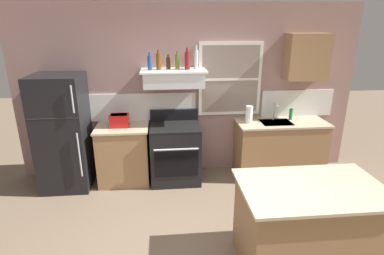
{
  "coord_description": "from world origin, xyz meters",
  "views": [
    {
      "loc": [
        -0.41,
        -2.59,
        2.41
      ],
      "look_at": [
        -0.05,
        1.2,
        1.1
      ],
      "focal_mm": 28.83,
      "sensor_mm": 36.0,
      "label": 1
    }
  ],
  "objects_px": {
    "bottle_brown_stout": "(168,63)",
    "bottle_clear_tall": "(196,59)",
    "stove_range": "(175,152)",
    "kitchen_island": "(307,226)",
    "bottle_olive_oil_square": "(177,62)",
    "dish_soap_bottle": "(291,114)",
    "bottle_blue_liqueur": "(150,63)",
    "refrigerator": "(63,133)",
    "bottle_amber_wine": "(159,62)",
    "toaster": "(119,120)",
    "bottle_red_label_wine": "(187,60)",
    "paper_towel_roll": "(249,114)"
  },
  "relations": [
    {
      "from": "bottle_brown_stout",
      "to": "bottle_clear_tall",
      "type": "distance_m",
      "value": 0.42
    },
    {
      "from": "stove_range",
      "to": "kitchen_island",
      "type": "bearing_deg",
      "value": -57.63
    },
    {
      "from": "bottle_olive_oil_square",
      "to": "bottle_clear_tall",
      "type": "bearing_deg",
      "value": 9.03
    },
    {
      "from": "bottle_clear_tall",
      "to": "kitchen_island",
      "type": "height_order",
      "value": "bottle_clear_tall"
    },
    {
      "from": "dish_soap_bottle",
      "to": "kitchen_island",
      "type": "bearing_deg",
      "value": -106.8
    },
    {
      "from": "bottle_blue_liqueur",
      "to": "bottle_clear_tall",
      "type": "distance_m",
      "value": 0.69
    },
    {
      "from": "refrigerator",
      "to": "bottle_amber_wine",
      "type": "distance_m",
      "value": 1.76
    },
    {
      "from": "refrigerator",
      "to": "dish_soap_bottle",
      "type": "distance_m",
      "value": 3.54
    },
    {
      "from": "toaster",
      "to": "bottle_clear_tall",
      "type": "distance_m",
      "value": 1.47
    },
    {
      "from": "bottle_blue_liqueur",
      "to": "bottle_olive_oil_square",
      "type": "distance_m",
      "value": 0.4
    },
    {
      "from": "stove_range",
      "to": "bottle_clear_tall",
      "type": "bearing_deg",
      "value": 24.3
    },
    {
      "from": "bottle_clear_tall",
      "to": "kitchen_island",
      "type": "xyz_separation_m",
      "value": [
        0.9,
        -2.12,
        -1.43
      ]
    },
    {
      "from": "bottle_olive_oil_square",
      "to": "bottle_red_label_wine",
      "type": "xyz_separation_m",
      "value": [
        0.14,
        -0.02,
        0.02
      ]
    },
    {
      "from": "stove_range",
      "to": "bottle_clear_tall",
      "type": "height_order",
      "value": "bottle_clear_tall"
    },
    {
      "from": "refrigerator",
      "to": "bottle_brown_stout",
      "type": "relative_size",
      "value": 8.04
    },
    {
      "from": "refrigerator",
      "to": "bottle_olive_oil_square",
      "type": "xyz_separation_m",
      "value": [
        1.71,
        0.13,
        1.0
      ]
    },
    {
      "from": "refrigerator",
      "to": "paper_towel_roll",
      "type": "xyz_separation_m",
      "value": [
        2.81,
        0.06,
        0.19
      ]
    },
    {
      "from": "bottle_blue_liqueur",
      "to": "bottle_brown_stout",
      "type": "height_order",
      "value": "bottle_blue_liqueur"
    },
    {
      "from": "refrigerator",
      "to": "kitchen_island",
      "type": "height_order",
      "value": "refrigerator"
    },
    {
      "from": "bottle_olive_oil_square",
      "to": "bottle_clear_tall",
      "type": "distance_m",
      "value": 0.29
    },
    {
      "from": "bottle_clear_tall",
      "to": "paper_towel_roll",
      "type": "relative_size",
      "value": 1.27
    },
    {
      "from": "refrigerator",
      "to": "bottle_olive_oil_square",
      "type": "distance_m",
      "value": 1.98
    },
    {
      "from": "toaster",
      "to": "bottle_amber_wine",
      "type": "relative_size",
      "value": 1.04
    },
    {
      "from": "bottle_clear_tall",
      "to": "paper_towel_roll",
      "type": "height_order",
      "value": "bottle_clear_tall"
    },
    {
      "from": "bottle_amber_wine",
      "to": "dish_soap_bottle",
      "type": "distance_m",
      "value": 2.27
    },
    {
      "from": "stove_range",
      "to": "bottle_amber_wine",
      "type": "relative_size",
      "value": 3.81
    },
    {
      "from": "bottle_red_label_wine",
      "to": "kitchen_island",
      "type": "height_order",
      "value": "bottle_red_label_wine"
    },
    {
      "from": "stove_range",
      "to": "bottle_olive_oil_square",
      "type": "xyz_separation_m",
      "value": [
        0.06,
        0.11,
        1.39
      ]
    },
    {
      "from": "refrigerator",
      "to": "stove_range",
      "type": "xyz_separation_m",
      "value": [
        1.65,
        0.02,
        -0.39
      ]
    },
    {
      "from": "bottle_amber_wine",
      "to": "bottle_brown_stout",
      "type": "distance_m",
      "value": 0.16
    },
    {
      "from": "bottle_blue_liqueur",
      "to": "kitchen_island",
      "type": "height_order",
      "value": "bottle_blue_liqueur"
    },
    {
      "from": "stove_range",
      "to": "dish_soap_bottle",
      "type": "height_order",
      "value": "same"
    },
    {
      "from": "bottle_amber_wine",
      "to": "bottle_olive_oil_square",
      "type": "height_order",
      "value": "bottle_amber_wine"
    },
    {
      "from": "toaster",
      "to": "kitchen_island",
      "type": "bearing_deg",
      "value": -44.0
    },
    {
      "from": "stove_range",
      "to": "kitchen_island",
      "type": "xyz_separation_m",
      "value": [
        1.25,
        -1.96,
        -0.01
      ]
    },
    {
      "from": "stove_range",
      "to": "bottle_brown_stout",
      "type": "relative_size",
      "value": 5.11
    },
    {
      "from": "paper_towel_roll",
      "to": "kitchen_island",
      "type": "height_order",
      "value": "paper_towel_roll"
    },
    {
      "from": "bottle_brown_stout",
      "to": "dish_soap_bottle",
      "type": "bearing_deg",
      "value": -0.58
    },
    {
      "from": "bottle_blue_liqueur",
      "to": "bottle_red_label_wine",
      "type": "distance_m",
      "value": 0.54
    },
    {
      "from": "bottle_amber_wine",
      "to": "dish_soap_bottle",
      "type": "relative_size",
      "value": 1.59
    },
    {
      "from": "refrigerator",
      "to": "bottle_clear_tall",
      "type": "height_order",
      "value": "bottle_clear_tall"
    },
    {
      "from": "toaster",
      "to": "stove_range",
      "type": "xyz_separation_m",
      "value": [
        0.83,
        -0.04,
        -0.54
      ]
    },
    {
      "from": "refrigerator",
      "to": "stove_range",
      "type": "bearing_deg",
      "value": 0.8
    },
    {
      "from": "bottle_amber_wine",
      "to": "paper_towel_roll",
      "type": "distance_m",
      "value": 1.6
    },
    {
      "from": "bottle_brown_stout",
      "to": "bottle_olive_oil_square",
      "type": "bearing_deg",
      "value": -20.08
    },
    {
      "from": "refrigerator",
      "to": "dish_soap_bottle",
      "type": "relative_size",
      "value": 9.52
    },
    {
      "from": "bottle_blue_liqueur",
      "to": "bottle_brown_stout",
      "type": "bearing_deg",
      "value": 15.88
    },
    {
      "from": "bottle_clear_tall",
      "to": "kitchen_island",
      "type": "distance_m",
      "value": 2.71
    },
    {
      "from": "kitchen_island",
      "to": "stove_range",
      "type": "bearing_deg",
      "value": 122.37
    },
    {
      "from": "bottle_brown_stout",
      "to": "bottle_red_label_wine",
      "type": "xyz_separation_m",
      "value": [
        0.28,
        -0.06,
        0.04
      ]
    }
  ]
}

